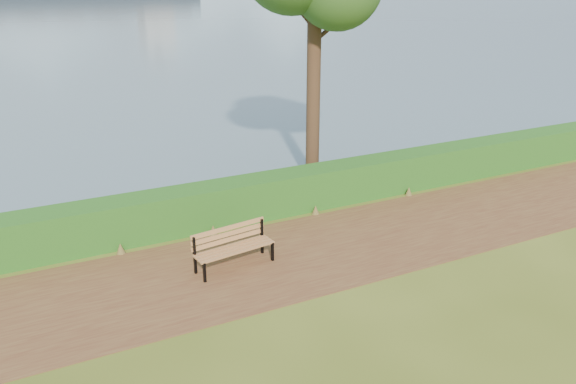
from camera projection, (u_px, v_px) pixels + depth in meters
ground at (296, 263)px, 11.74m from camera, size 140.00×140.00×0.00m
path at (289, 256)px, 11.99m from camera, size 40.00×3.40×0.01m
hedge at (248, 199)px, 13.73m from camera, size 32.00×0.85×1.00m
bench at (232, 244)px, 11.46m from camera, size 1.74×0.72×0.84m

